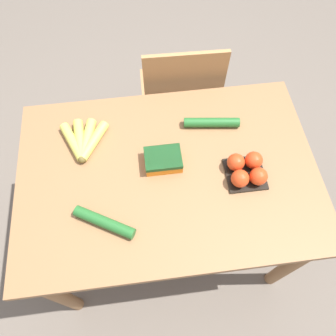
{
  "coord_description": "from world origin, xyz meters",
  "views": [
    {
      "loc": [
        -0.08,
        -0.6,
        1.92
      ],
      "look_at": [
        0.0,
        0.0,
        0.81
      ],
      "focal_mm": 35.0,
      "sensor_mm": 36.0,
      "label": 1
    }
  ],
  "objects_px": {
    "tomato_pack": "(247,170)",
    "carrot_bag": "(163,159)",
    "banana_bunch": "(83,141)",
    "chair": "(180,99)",
    "cucumber_far": "(104,222)",
    "cucumber_near": "(212,123)"
  },
  "relations": [
    {
      "from": "cucumber_far",
      "to": "carrot_bag",
      "type": "bearing_deg",
      "value": 43.39
    },
    {
      "from": "tomato_pack",
      "to": "carrot_bag",
      "type": "height_order",
      "value": "tomato_pack"
    },
    {
      "from": "cucumber_near",
      "to": "carrot_bag",
      "type": "bearing_deg",
      "value": -144.86
    },
    {
      "from": "tomato_pack",
      "to": "carrot_bag",
      "type": "distance_m",
      "value": 0.33
    },
    {
      "from": "carrot_bag",
      "to": "cucumber_near",
      "type": "bearing_deg",
      "value": 35.14
    },
    {
      "from": "carrot_bag",
      "to": "cucumber_far",
      "type": "relative_size",
      "value": 0.65
    },
    {
      "from": "tomato_pack",
      "to": "cucumber_far",
      "type": "relative_size",
      "value": 0.68
    },
    {
      "from": "chair",
      "to": "banana_bunch",
      "type": "xyz_separation_m",
      "value": [
        -0.47,
        -0.43,
        0.31
      ]
    },
    {
      "from": "banana_bunch",
      "to": "carrot_bag",
      "type": "distance_m",
      "value": 0.34
    },
    {
      "from": "carrot_bag",
      "to": "cucumber_far",
      "type": "height_order",
      "value": "carrot_bag"
    },
    {
      "from": "chair",
      "to": "tomato_pack",
      "type": "relative_size",
      "value": 6.14
    },
    {
      "from": "carrot_bag",
      "to": "cucumber_near",
      "type": "relative_size",
      "value": 0.61
    },
    {
      "from": "cucumber_near",
      "to": "cucumber_far",
      "type": "height_order",
      "value": "same"
    },
    {
      "from": "banana_bunch",
      "to": "tomato_pack",
      "type": "xyz_separation_m",
      "value": [
        0.63,
        -0.22,
        0.02
      ]
    },
    {
      "from": "cucumber_far",
      "to": "banana_bunch",
      "type": "bearing_deg",
      "value": 101.62
    },
    {
      "from": "banana_bunch",
      "to": "cucumber_near",
      "type": "relative_size",
      "value": 0.87
    },
    {
      "from": "banana_bunch",
      "to": "cucumber_far",
      "type": "height_order",
      "value": "cucumber_far"
    },
    {
      "from": "chair",
      "to": "tomato_pack",
      "type": "bearing_deg",
      "value": 105.01
    },
    {
      "from": "chair",
      "to": "tomato_pack",
      "type": "xyz_separation_m",
      "value": [
        0.16,
        -0.65,
        0.32
      ]
    },
    {
      "from": "banana_bunch",
      "to": "cucumber_near",
      "type": "bearing_deg",
      "value": 2.74
    },
    {
      "from": "cucumber_near",
      "to": "cucumber_far",
      "type": "bearing_deg",
      "value": -140.37
    },
    {
      "from": "chair",
      "to": "cucumber_far",
      "type": "relative_size",
      "value": 4.17
    }
  ]
}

